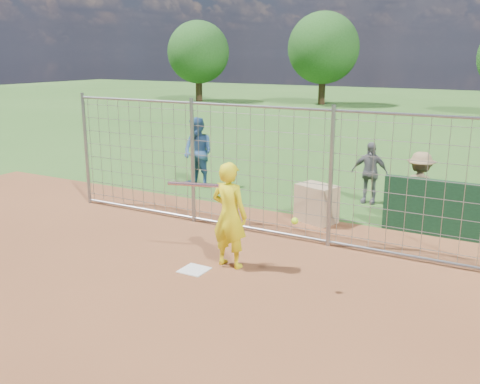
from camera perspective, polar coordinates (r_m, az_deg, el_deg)
The scene contains 11 objects.
ground at distance 9.07m, azimuth -4.18°, elevation -7.93°, with size 100.00×100.00×0.00m, color #2D591E.
infield_dirt at distance 7.03m, azimuth -18.31°, elevation -15.69°, with size 18.00×18.00×0.00m, color brown.
home_plate at distance 8.91m, azimuth -4.89°, elevation -8.29°, with size 0.43×0.43×0.02m, color silver.
dugout_wall at distance 11.03m, azimuth 21.70°, elevation -1.82°, with size 2.60×0.20×1.10m, color #11381E.
batter at distance 8.78m, azimuth -1.14°, elevation -2.47°, with size 0.65×0.43×1.78m, color yellow.
bystander_a at distance 14.29m, azimuth -4.50°, elevation 4.26°, with size 0.90×0.70×1.84m, color #2A4F7F.
bystander_b at distance 13.00m, azimuth 13.65°, elevation 2.02°, with size 0.86×0.36×1.47m, color slate.
bystander_c at distance 11.54m, azimuth 18.58°, elevation 0.29°, with size 1.00×0.57×1.55m, color #91754F.
equipment_bin at distance 11.37m, azimuth 8.17°, elevation -1.22°, with size 0.80×0.55×0.80m, color tan.
equipment_in_play at distance 8.44m, azimuth -2.57°, elevation -0.07°, with size 2.29×0.31×0.40m.
backstop_fence at distance 10.34m, azimuth 1.82°, elevation 2.24°, with size 9.08×0.08×2.60m.
Camera 1 is at (4.67, -6.96, 3.46)m, focal length 40.00 mm.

